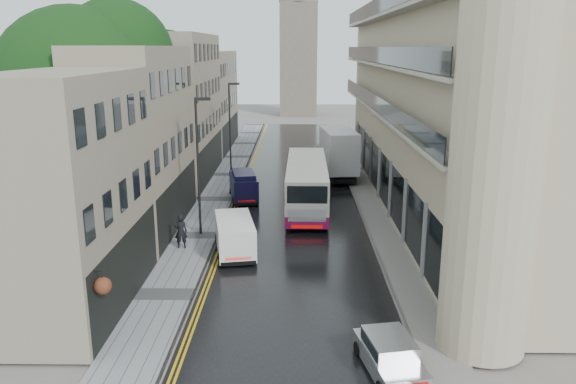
# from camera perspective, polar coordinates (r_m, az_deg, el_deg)

# --- Properties ---
(road) EXTENTS (9.00, 85.00, 0.02)m
(road) POSITION_cam_1_polar(r_m,az_deg,el_deg) (41.63, 0.67, -0.87)
(road) COLOR black
(road) RESTS_ON ground
(left_sidewalk) EXTENTS (2.70, 85.00, 0.12)m
(left_sidewalk) POSITION_cam_1_polar(r_m,az_deg,el_deg) (42.04, -7.33, -0.77)
(left_sidewalk) COLOR gray
(left_sidewalk) RESTS_ON ground
(right_sidewalk) EXTENTS (1.80, 85.00, 0.12)m
(right_sidewalk) POSITION_cam_1_polar(r_m,az_deg,el_deg) (41.97, 8.07, -0.82)
(right_sidewalk) COLOR slate
(right_sidewalk) RESTS_ON ground
(old_shop_row) EXTENTS (4.50, 56.00, 12.00)m
(old_shop_row) POSITION_cam_1_polar(r_m,az_deg,el_deg) (43.98, -11.82, 7.61)
(old_shop_row) COLOR gray
(old_shop_row) RESTS_ON ground
(modern_block) EXTENTS (8.00, 40.00, 14.00)m
(modern_block) POSITION_cam_1_polar(r_m,az_deg,el_deg) (40.19, 15.70, 8.19)
(modern_block) COLOR tan
(modern_block) RESTS_ON ground
(tree_near) EXTENTS (10.56, 10.56, 13.89)m
(tree_near) POSITION_cam_1_polar(r_m,az_deg,el_deg) (35.21, -20.27, 6.93)
(tree_near) COLOR black
(tree_near) RESTS_ON ground
(tree_far) EXTENTS (9.24, 9.24, 12.46)m
(tree_far) POSITION_cam_1_polar(r_m,az_deg,el_deg) (47.50, -14.34, 8.24)
(tree_far) COLOR black
(tree_far) RESTS_ON ground
(cream_bus) EXTENTS (2.88, 11.95, 3.25)m
(cream_bus) POSITION_cam_1_polar(r_m,az_deg,el_deg) (36.29, -0.04, -0.51)
(cream_bus) COLOR white
(cream_bus) RESTS_ON road
(white_lorry) EXTENTS (3.32, 8.39, 4.29)m
(white_lorry) POSITION_cam_1_polar(r_m,az_deg,el_deg) (46.62, 4.05, 3.49)
(white_lorry) COLOR silver
(white_lorry) RESTS_ON road
(silver_hatchback) EXTENTS (2.24, 3.86, 1.36)m
(silver_hatchback) POSITION_cam_1_polar(r_m,az_deg,el_deg) (19.34, 9.53, -18.07)
(silver_hatchback) COLOR silver
(silver_hatchback) RESTS_ON road
(white_van) EXTENTS (2.71, 4.76, 2.03)m
(white_van) POSITION_cam_1_polar(r_m,az_deg,el_deg) (29.33, -6.92, -5.56)
(white_van) COLOR white
(white_van) RESTS_ON road
(navy_van) EXTENTS (2.55, 4.65, 2.24)m
(navy_van) POSITION_cam_1_polar(r_m,az_deg,el_deg) (40.16, -5.47, 0.16)
(navy_van) COLOR black
(navy_van) RESTS_ON road
(pedestrian) EXTENTS (0.76, 0.55, 1.93)m
(pedestrian) POSITION_cam_1_polar(r_m,az_deg,el_deg) (31.90, -10.83, -3.96)
(pedestrian) COLOR black
(pedestrian) RESTS_ON left_sidewalk
(lamp_post_near) EXTENTS (0.92, 0.23, 8.12)m
(lamp_post_near) POSITION_cam_1_polar(r_m,az_deg,el_deg) (33.35, -9.12, 2.44)
(lamp_post_near) COLOR black
(lamp_post_near) RESTS_ON left_sidewalk
(lamp_post_far) EXTENTS (0.93, 0.39, 8.11)m
(lamp_post_far) POSITION_cam_1_polar(r_m,az_deg,el_deg) (46.70, -5.91, 5.97)
(lamp_post_far) COLOR black
(lamp_post_far) RESTS_ON left_sidewalk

